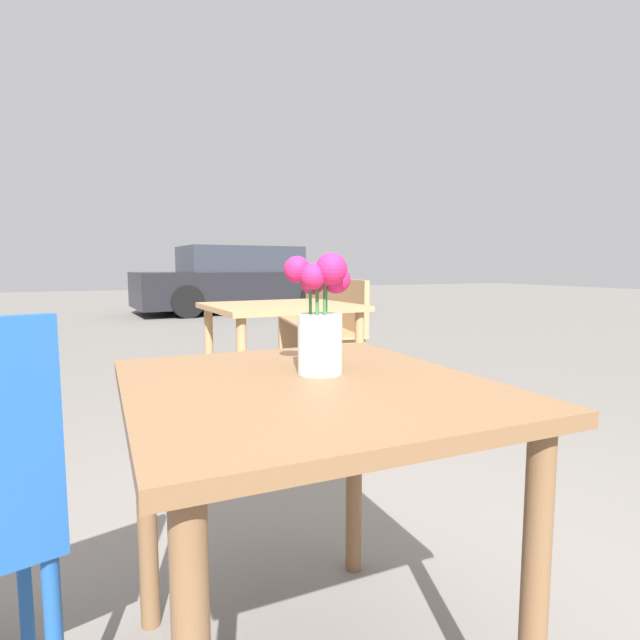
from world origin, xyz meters
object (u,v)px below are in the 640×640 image
object	(u,v)px
flower_vase	(320,320)
bench_middle	(322,321)
parked_car	(240,281)
table_back	(281,325)
table_front	(306,432)

from	to	relation	value
flower_vase	bench_middle	world-z (taller)	flower_vase
bench_middle	parked_car	distance (m)	6.21
table_back	parked_car	distance (m)	7.66
table_front	flower_vase	bearing A→B (deg)	40.93
table_front	table_back	bearing A→B (deg)	71.21
bench_middle	table_back	world-z (taller)	bench_middle
bench_middle	flower_vase	bearing A→B (deg)	-115.25
table_back	parked_car	size ratio (longest dim) A/B	0.19
flower_vase	table_back	bearing A→B (deg)	72.48
parked_car	table_back	bearing A→B (deg)	-104.15
table_front	bench_middle	bearing A→B (deg)	64.22
table_back	parked_car	world-z (taller)	parked_car
flower_vase	parked_car	size ratio (longest dim) A/B	0.06
table_front	parked_car	xyz separation A→B (m)	(2.46, 9.15, 0.04)
bench_middle	parked_car	size ratio (longest dim) A/B	0.43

